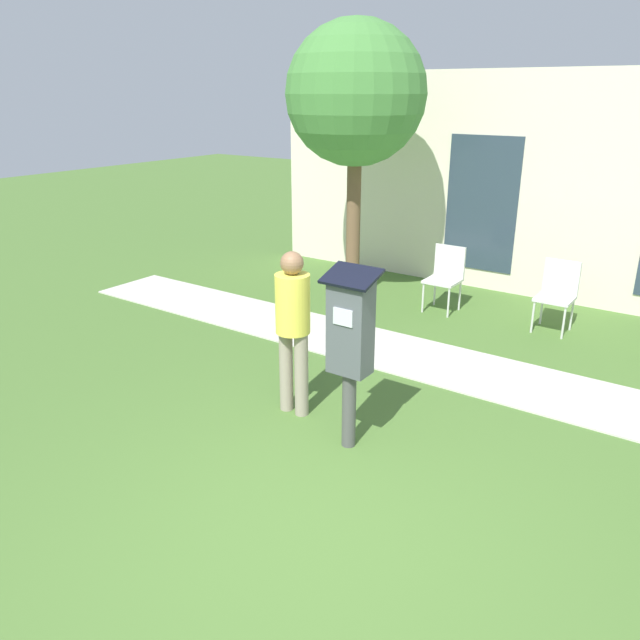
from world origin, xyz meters
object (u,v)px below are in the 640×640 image
Objects in this scene: outdoor_chair_left at (446,273)px; outdoor_chair_middle at (558,290)px; parking_meter at (350,337)px; person_standing at (293,321)px.

outdoor_chair_left and outdoor_chair_middle have the same top height.
parking_meter reaches higher than outdoor_chair_middle.
outdoor_chair_left is at bearing 106.31° from person_standing.
outdoor_chair_left is 1.00× the size of outdoor_chair_middle.
parking_meter is 1.77× the size of outdoor_chair_left.
outdoor_chair_left is at bearing -165.43° from outdoor_chair_middle.
parking_meter is 1.01× the size of person_standing.
person_standing is at bearing -99.86° from outdoor_chair_middle.
person_standing is 1.76× the size of outdoor_chair_left.
outdoor_chair_middle is at bearing 1.40° from outdoor_chair_left.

